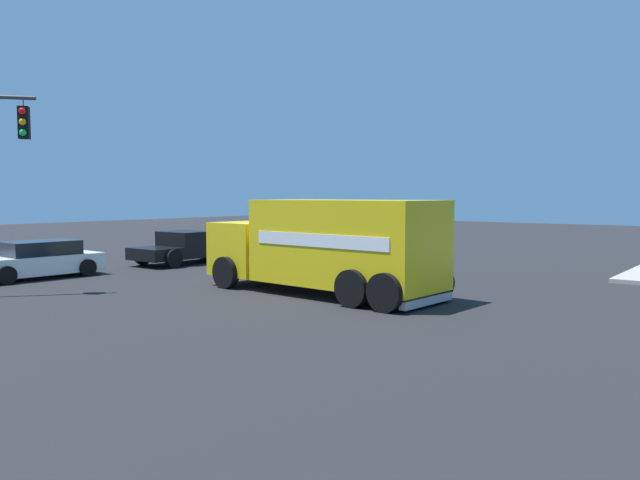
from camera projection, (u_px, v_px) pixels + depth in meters
ground_plane at (296, 289)px, 19.33m from camera, size 100.00×100.00×0.00m
delivery_truck at (327, 245)px, 18.25m from camera, size 7.79×3.20×2.79m
pickup_black at (189, 246)px, 26.71m from camera, size 2.25×5.20×1.38m
sedan_white at (37, 260)px, 21.88m from camera, size 2.20×4.38×1.31m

